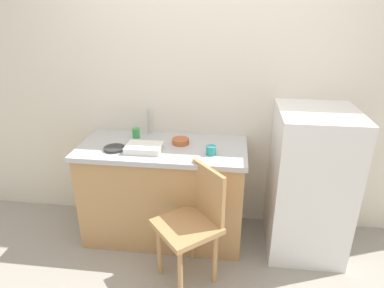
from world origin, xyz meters
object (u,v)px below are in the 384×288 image
at_px(hotplate, 114,148).
at_px(cup_teal, 211,150).
at_px(refrigerator, 309,183).
at_px(dish_tray, 144,148).
at_px(chair, 194,220).
at_px(cup_green, 136,133).
at_px(terracotta_bowl, 181,141).

relative_size(hotplate, cup_teal, 2.24).
bearing_deg(refrigerator, cup_teal, -172.43).
relative_size(dish_tray, hotplate, 1.65).
bearing_deg(chair, hotplate, -158.10).
bearing_deg(refrigerator, cup_green, 173.52).
relative_size(terracotta_bowl, cup_teal, 1.86).
height_order(chair, hotplate, chair).
relative_size(chair, terracotta_bowl, 6.29).
distance_m(terracotta_bowl, cup_green, 0.41).
bearing_deg(dish_tray, cup_green, 117.64).
distance_m(refrigerator, terracotta_bowl, 1.09).
relative_size(refrigerator, cup_teal, 15.93).
xyz_separation_m(refrigerator, dish_tray, (-1.32, -0.10, 0.28)).
bearing_deg(chair, dish_tray, -170.06).
relative_size(dish_tray, terracotta_bowl, 1.98).
bearing_deg(cup_green, chair, -47.37).
height_order(dish_tray, cup_green, cup_green).
xyz_separation_m(dish_tray, hotplate, (-0.24, -0.01, -0.02)).
height_order(hotplate, cup_green, cup_green).
bearing_deg(chair, refrigerator, 77.22).
xyz_separation_m(terracotta_bowl, cup_teal, (0.27, -0.18, 0.01)).
xyz_separation_m(chair, hotplate, (-0.68, 0.35, 0.37)).
distance_m(terracotta_bowl, cup_teal, 0.32).
xyz_separation_m(cup_green, cup_teal, (0.67, -0.27, -0.01)).
height_order(terracotta_bowl, hotplate, terracotta_bowl).
bearing_deg(chair, terracotta_bowl, 157.44).
relative_size(refrigerator, terracotta_bowl, 8.55).
distance_m(refrigerator, cup_teal, 0.85).
bearing_deg(hotplate, cup_teal, 0.15).
bearing_deg(cup_teal, hotplate, -179.85).
xyz_separation_m(terracotta_bowl, cup_green, (-0.40, 0.09, 0.02)).
height_order(refrigerator, cup_green, refrigerator).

